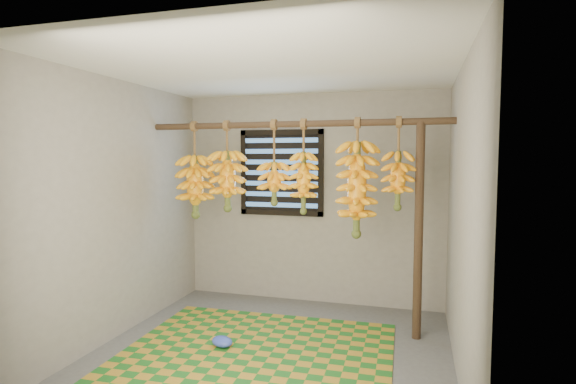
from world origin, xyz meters
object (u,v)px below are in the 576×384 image
(support_post, at_px, (419,232))
(banana_bunch_f, at_px, (398,180))
(banana_bunch_c, at_px, (274,183))
(banana_bunch_e, at_px, (357,189))
(banana_bunch_d, at_px, (304,182))
(banana_bunch_b, at_px, (227,181))
(banana_bunch_a, at_px, (195,186))
(woven_mat, at_px, (258,351))
(plastic_bag, at_px, (222,341))

(support_post, distance_m, banana_bunch_f, 0.51)
(banana_bunch_c, bearing_deg, banana_bunch_e, 0.00)
(banana_bunch_e, relative_size, banana_bunch_f, 1.31)
(banana_bunch_d, bearing_deg, banana_bunch_b, -180.00)
(banana_bunch_c, height_order, banana_bunch_d, same)
(banana_bunch_e, height_order, banana_bunch_f, same)
(banana_bunch_a, xyz_separation_m, banana_bunch_d, (1.17, 0.00, 0.06))
(banana_bunch_b, relative_size, banana_bunch_e, 0.82)
(support_post, xyz_separation_m, banana_bunch_e, (-0.57, 0.00, 0.38))
(banana_bunch_b, bearing_deg, banana_bunch_f, -0.00)
(woven_mat, distance_m, plastic_bag, 0.34)
(banana_bunch_f, bearing_deg, banana_bunch_a, 180.00)
(plastic_bag, distance_m, banana_bunch_b, 1.57)
(woven_mat, xyz_separation_m, banana_bunch_b, (-0.57, 0.68, 1.44))
(woven_mat, bearing_deg, banana_bunch_e, 42.44)
(woven_mat, relative_size, banana_bunch_d, 2.48)
(banana_bunch_b, xyz_separation_m, banana_bunch_c, (0.50, -0.00, -0.02))
(banana_bunch_e, distance_m, banana_bunch_f, 0.39)
(banana_bunch_e, bearing_deg, plastic_bag, -147.44)
(woven_mat, height_order, banana_bunch_c, banana_bunch_c)
(woven_mat, xyz_separation_m, banana_bunch_d, (0.23, 0.68, 1.43))
(woven_mat, relative_size, banana_bunch_c, 2.70)
(plastic_bag, distance_m, banana_bunch_f, 2.15)
(banana_bunch_b, bearing_deg, banana_bunch_d, 0.00)
(banana_bunch_a, distance_m, banana_bunch_d, 1.17)
(banana_bunch_c, height_order, banana_bunch_e, same)
(banana_bunch_a, bearing_deg, woven_mat, -36.14)
(banana_bunch_e, bearing_deg, banana_bunch_b, 180.00)
(banana_bunch_a, bearing_deg, banana_bunch_e, 0.00)
(banana_bunch_d, bearing_deg, support_post, -0.00)
(plastic_bag, height_order, banana_bunch_a, banana_bunch_a)
(woven_mat, relative_size, banana_bunch_e, 2.04)
(banana_bunch_d, bearing_deg, woven_mat, -108.62)
(support_post, distance_m, banana_bunch_d, 1.17)
(banana_bunch_a, bearing_deg, support_post, 0.00)
(banana_bunch_a, relative_size, banana_bunch_b, 1.09)
(support_post, bearing_deg, banana_bunch_c, -180.00)
(banana_bunch_f, bearing_deg, banana_bunch_d, 180.00)
(plastic_bag, height_order, banana_bunch_c, banana_bunch_c)
(banana_bunch_f, bearing_deg, banana_bunch_c, 180.00)
(plastic_bag, xyz_separation_m, banana_bunch_e, (1.08, 0.69, 1.33))
(banana_bunch_b, relative_size, banana_bunch_c, 1.08)
(support_post, relative_size, woven_mat, 0.88)
(woven_mat, xyz_separation_m, banana_bunch_c, (-0.07, 0.68, 1.42))
(support_post, height_order, banana_bunch_f, banana_bunch_f)
(plastic_bag, relative_size, banana_bunch_d, 0.23)
(plastic_bag, distance_m, banana_bunch_a, 1.61)
(plastic_bag, relative_size, banana_bunch_e, 0.19)
(woven_mat, height_order, banana_bunch_a, banana_bunch_a)
(support_post, height_order, banana_bunch_d, banana_bunch_d)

